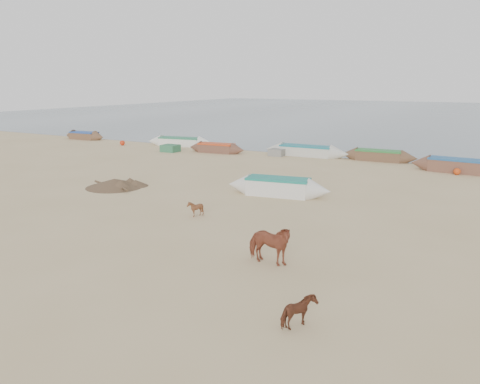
% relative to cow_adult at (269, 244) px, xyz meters
% --- Properties ---
extents(ground, '(140.00, 140.00, 0.00)m').
position_rel_cow_adult_xyz_m(ground, '(-3.86, 0.96, -0.69)').
color(ground, tan).
rests_on(ground, ground).
extents(sea, '(160.00, 160.00, 0.00)m').
position_rel_cow_adult_xyz_m(sea, '(-3.86, 82.96, -0.69)').
color(sea, slate).
rests_on(sea, ground).
extents(cow_adult, '(1.65, 0.77, 1.39)m').
position_rel_cow_adult_xyz_m(cow_adult, '(0.00, 0.00, 0.00)').
color(cow_adult, brown).
rests_on(cow_adult, ground).
extents(calf_front, '(0.86, 0.83, 0.74)m').
position_rel_cow_adult_xyz_m(calf_front, '(-5.34, 3.49, -0.32)').
color(calf_front, brown).
rests_on(calf_front, ground).
extents(calf_right, '(0.71, 0.82, 0.81)m').
position_rel_cow_adult_xyz_m(calf_right, '(2.45, -3.36, -0.29)').
color(calf_right, brown).
rests_on(calf_right, ground).
extents(near_canoe, '(5.74, 2.13, 0.96)m').
position_rel_cow_adult_xyz_m(near_canoe, '(-3.79, 8.96, -0.22)').
color(near_canoe, silver).
rests_on(near_canoe, ground).
extents(debris_pile, '(4.14, 4.14, 0.49)m').
position_rel_cow_adult_xyz_m(debris_pile, '(-12.85, 6.24, -0.45)').
color(debris_pile, brown).
rests_on(debris_pile, ground).
extents(waterline_canoes, '(61.72, 3.96, 0.94)m').
position_rel_cow_adult_xyz_m(waterline_canoes, '(-4.37, 21.93, -0.27)').
color(waterline_canoes, brown).
rests_on(waterline_canoes, ground).
extents(beach_clutter, '(43.12, 3.55, 0.64)m').
position_rel_cow_adult_xyz_m(beach_clutter, '(-0.33, 19.99, -0.40)').
color(beach_clutter, '#316D49').
rests_on(beach_clutter, ground).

